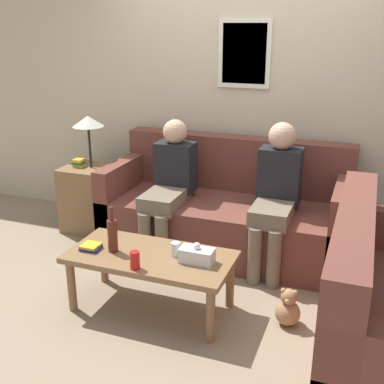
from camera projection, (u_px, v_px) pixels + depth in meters
ground_plane at (206, 274)px, 3.97m from camera, size 16.00×16.00×0.00m
wall_back at (244, 98)px, 4.45m from camera, size 9.00×0.08×2.60m
couch_main at (226, 213)px, 4.34m from camera, size 2.12×0.92×0.98m
coffee_table at (151, 262)px, 3.37m from camera, size 1.16×0.56×0.43m
side_table_with_lamp at (89, 193)px, 4.74m from camera, size 0.44×0.44×1.14m
wine_bottle at (113, 235)px, 3.36m from camera, size 0.07×0.07×0.34m
drinking_glass at (176, 249)px, 3.32m from camera, size 0.06×0.06×0.10m
book_stack at (91, 247)px, 3.42m from camera, size 0.15×0.12×0.04m
soda_can at (135, 260)px, 3.14m from camera, size 0.07×0.07×0.12m
tissue_box at (197, 255)px, 3.23m from camera, size 0.23×0.12×0.15m
person_left at (169, 182)px, 4.19m from camera, size 0.34×0.66×1.17m
person_right at (276, 191)px, 3.89m from camera, size 0.34×0.64×1.21m
teddy_bear at (288, 309)px, 3.27m from camera, size 0.17×0.17×0.27m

